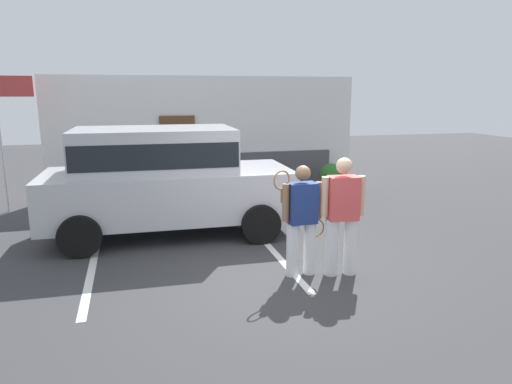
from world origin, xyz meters
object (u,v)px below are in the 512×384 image
object	(u,v)px
potted_plant_by_porch	(331,177)
flag_pole	(7,118)
tennis_player_man	(302,219)
tennis_player_woman	(342,215)
parked_suv	(164,176)

from	to	relation	value
potted_plant_by_porch	flag_pole	size ratio (longest dim) A/B	0.27
tennis_player_man	tennis_player_woman	size ratio (longest dim) A/B	0.94
parked_suv	potted_plant_by_porch	world-z (taller)	parked_suv
tennis_player_man	tennis_player_woman	bearing A→B (deg)	164.04
flag_pole	potted_plant_by_porch	bearing A→B (deg)	-0.96
tennis_player_man	potted_plant_by_porch	distance (m)	5.81
potted_plant_by_porch	flag_pole	xyz separation A→B (m)	(-7.76, 0.13, 1.68)
flag_pole	parked_suv	bearing A→B (deg)	-39.63
parked_suv	tennis_player_woman	distance (m)	3.64
potted_plant_by_porch	flag_pole	world-z (taller)	flag_pole
tennis_player_woman	potted_plant_by_porch	xyz separation A→B (m)	(2.19, 5.23, -0.46)
parked_suv	tennis_player_man	bearing A→B (deg)	-53.61
potted_plant_by_porch	flag_pole	distance (m)	7.94
parked_suv	flag_pole	bearing A→B (deg)	141.79
tennis_player_man	potted_plant_by_porch	world-z (taller)	tennis_player_man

